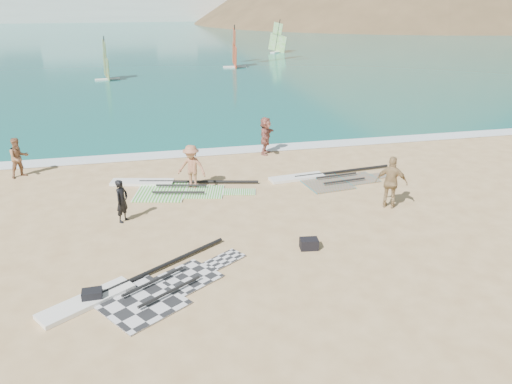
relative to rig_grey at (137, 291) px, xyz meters
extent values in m
plane|color=#DBB580|center=(2.91, -0.04, -0.05)|extent=(300.00, 300.00, 0.00)
cube|color=#0D605A|center=(2.91, 131.96, -0.05)|extent=(300.00, 240.00, 0.06)
cube|color=white|center=(2.91, 12.26, -0.05)|extent=(300.00, 1.20, 0.04)
cube|color=white|center=(-17.09, 149.96, 3.98)|extent=(160.00, 8.00, 8.00)
cube|color=white|center=(-17.09, 149.96, 5.98)|extent=(18.00, 7.00, 12.00)
cube|color=white|center=(12.91, 149.96, 4.98)|extent=(12.00, 7.00, 10.00)
cube|color=white|center=(37.91, 149.96, 4.48)|extent=(16.00, 7.00, 9.00)
cube|color=white|center=(57.91, 149.96, 5.48)|extent=(10.00, 7.00, 11.00)
cone|color=brown|center=(87.91, 129.96, -0.05)|extent=(143.00, 143.00, 45.00)
cone|color=brown|center=(122.91, 139.96, -0.05)|extent=(70.00, 70.00, 28.00)
cube|color=#252628|center=(0.04, -0.52, -0.03)|extent=(2.74, 2.80, 0.04)
cube|color=#252628|center=(1.44, 0.41, -0.03)|extent=(1.98, 1.95, 0.04)
cube|color=#252628|center=(2.58, 1.17, -0.03)|extent=(1.40, 1.22, 0.04)
cylinder|color=black|center=(0.65, 1.03, 0.05)|extent=(4.10, 2.77, 0.12)
cylinder|color=black|center=(0.45, 0.20, 0.11)|extent=(1.71, 1.17, 0.08)
cylinder|color=black|center=(0.85, -0.42, 0.11)|extent=(1.71, 1.17, 0.08)
cube|color=white|center=(-1.28, -0.25, 0.01)|extent=(2.48, 1.96, 0.12)
cube|color=green|center=(1.03, 7.26, -0.03)|extent=(2.42, 2.59, 0.04)
cube|color=green|center=(2.73, 6.86, -0.03)|extent=(1.82, 1.74, 0.04)
cube|color=green|center=(4.11, 6.53, -0.03)|extent=(1.43, 0.94, 0.04)
cylinder|color=black|center=(2.64, 7.89, 0.05)|extent=(4.92, 1.29, 0.12)
cylinder|color=black|center=(1.86, 7.46, 0.11)|extent=(2.04, 0.57, 0.09)
cylinder|color=black|center=(1.68, 6.71, 0.11)|extent=(2.04, 0.57, 0.09)
cube|color=white|center=(0.30, 8.45, 0.01)|extent=(2.72, 1.30, 0.12)
cube|color=#F85112|center=(7.88, 6.71, -0.03)|extent=(2.05, 2.23, 0.04)
cube|color=#F85112|center=(9.49, 6.90, -0.03)|extent=(1.56, 1.47, 0.04)
cube|color=#F85112|center=(10.80, 7.05, -0.03)|extent=(1.28, 0.75, 0.04)
cylinder|color=black|center=(9.08, 7.77, 0.05)|extent=(4.65, 0.65, 0.11)
cylinder|color=black|center=(8.54, 7.15, 0.11)|extent=(1.92, 0.30, 0.08)
cylinder|color=black|center=(8.62, 6.44, 0.11)|extent=(1.92, 0.30, 0.08)
cube|color=white|center=(6.86, 7.51, 0.01)|extent=(2.49, 0.94, 0.12)
cube|color=black|center=(-1.14, -0.17, 0.11)|extent=(0.52, 0.39, 0.33)
cube|color=black|center=(5.31, 1.31, 0.12)|extent=(0.61, 0.46, 0.34)
imported|color=black|center=(-0.41, 4.76, 0.72)|extent=(0.63, 0.67, 1.55)
imported|color=#976747|center=(-4.85, 10.55, 0.83)|extent=(1.08, 1.02, 1.76)
imported|color=#AF7050|center=(2.32, 7.39, 0.88)|extent=(1.39, 1.19, 1.86)
imported|color=#A08356|center=(9.32, 3.78, 0.94)|extent=(1.24, 1.04, 1.99)
imported|color=#A86153|center=(6.44, 11.46, 0.89)|extent=(1.24, 1.81, 1.88)
cube|color=white|center=(-2.33, 37.39, 0.04)|extent=(2.30, 1.12, 0.13)
cube|color=orange|center=(-2.33, 37.39, 1.12)|extent=(0.66, 2.66, 2.42)
cube|color=orange|center=(-2.33, 37.39, 2.79)|extent=(0.40, 1.51, 1.68)
cylinder|color=black|center=(-2.33, 37.39, 2.05)|extent=(0.26, 0.77, 3.84)
cube|color=white|center=(10.92, 43.13, 0.05)|extent=(2.54, 0.85, 0.15)
cube|color=red|center=(10.92, 43.13, 1.27)|extent=(0.20, 3.07, 2.73)
cube|color=red|center=(10.92, 43.13, 3.15)|extent=(0.14, 1.73, 1.90)
cylinder|color=black|center=(10.92, 43.13, 2.32)|extent=(0.14, 0.87, 4.34)
cube|color=white|center=(19.58, 56.91, 0.05)|extent=(2.31, 2.15, 0.14)
cube|color=#61C41E|center=(19.58, 56.91, 1.24)|extent=(2.03, 2.29, 2.67)
cube|color=#61C41E|center=(19.58, 56.91, 3.08)|extent=(1.16, 1.31, 1.85)
cylinder|color=black|center=(19.58, 56.91, 2.26)|extent=(0.63, 0.70, 4.23)
camera|label=1|loc=(0.51, -11.92, 7.41)|focal=35.00mm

